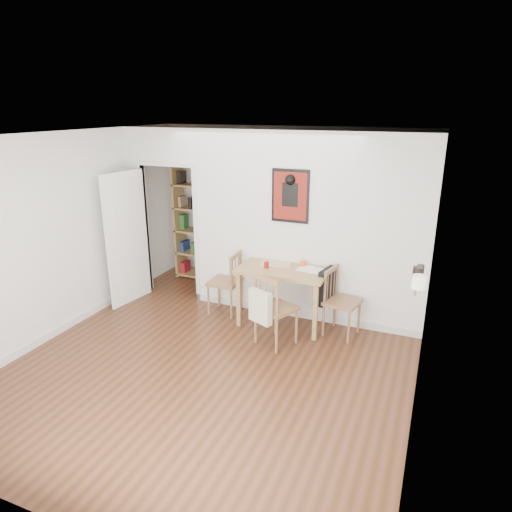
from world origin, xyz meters
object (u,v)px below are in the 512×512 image
at_px(red_glass, 266,265).
at_px(ceramic_jar_a, 418,273).
at_px(chair_left, 225,283).
at_px(bookshelf, 200,220).
at_px(ceramic_jar_b, 421,269).
at_px(dining_table, 284,274).
at_px(orange_fruit, 303,264).
at_px(chair_front, 275,309).
at_px(notebook, 310,269).
at_px(fireplace, 413,331).
at_px(mantel_lamp, 419,283).
at_px(chair_right, 341,301).

height_order(red_glass, ceramic_jar_a, ceramic_jar_a).
bearing_deg(chair_left, bookshelf, 131.47).
relative_size(bookshelf, ceramic_jar_b, 21.95).
relative_size(dining_table, orange_fruit, 13.68).
distance_m(chair_front, ceramic_jar_a, 1.79).
bearing_deg(ceramic_jar_a, notebook, 151.26).
distance_m(fireplace, mantel_lamp, 0.75).
bearing_deg(notebook, mantel_lamp, -41.11).
xyz_separation_m(dining_table, ceramic_jar_a, (1.72, -0.71, 0.51)).
distance_m(chair_right, mantel_lamp, 1.70).
relative_size(chair_front, red_glass, 10.90).
distance_m(chair_left, red_glass, 0.80).
distance_m(mantel_lamp, ceramic_jar_a, 0.48).
xyz_separation_m(fireplace, orange_fruit, (-1.52, 0.98, 0.25)).
height_order(chair_left, red_glass, chair_left).
xyz_separation_m(chair_front, ceramic_jar_b, (1.64, 0.09, 0.73)).
bearing_deg(chair_right, ceramic_jar_b, -27.02).
xyz_separation_m(chair_left, ceramic_jar_b, (2.64, -0.52, 0.74)).
bearing_deg(ceramic_jar_a, bookshelf, 152.96).
bearing_deg(notebook, chair_right, -9.75).
height_order(chair_right, mantel_lamp, mantel_lamp).
distance_m(bookshelf, ceramic_jar_b, 4.02).
bearing_deg(ceramic_jar_b, red_glass, 168.19).
height_order(bookshelf, red_glass, bookshelf).
bearing_deg(mantel_lamp, fireplace, 91.05).
relative_size(chair_left, chair_right, 1.02).
xyz_separation_m(chair_right, ceramic_jar_a, (0.92, -0.67, 0.76)).
xyz_separation_m(mantel_lamp, ceramic_jar_b, (-0.01, 0.66, -0.08)).
height_order(dining_table, notebook, notebook).
distance_m(orange_fruit, mantel_lamp, 2.05).
height_order(chair_left, chair_right, chair_left).
xyz_separation_m(fireplace, mantel_lamp, (0.01, -0.33, 0.67)).
relative_size(chair_front, orange_fruit, 10.80).
distance_m(chair_left, orange_fruit, 1.20).
bearing_deg(ceramic_jar_b, orange_fruit, 157.03).
height_order(chair_front, red_glass, chair_front).
distance_m(chair_left, chair_right, 1.71).
distance_m(chair_left, fireplace, 2.79).
relative_size(dining_table, fireplace, 0.96).
relative_size(chair_left, fireplace, 0.74).
height_order(bookshelf, notebook, bookshelf).
relative_size(fireplace, notebook, 3.98).
bearing_deg(ceramic_jar_a, red_glass, 162.70).
bearing_deg(dining_table, chair_front, -81.01).
xyz_separation_m(chair_right, orange_fruit, (-0.58, 0.16, 0.39)).
bearing_deg(notebook, orange_fruit, 146.19).
bearing_deg(fireplace, ceramic_jar_b, 91.25).
distance_m(bookshelf, fireplace, 4.19).
bearing_deg(mantel_lamp, red_glass, 151.39).
bearing_deg(dining_table, ceramic_jar_b, -16.54).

